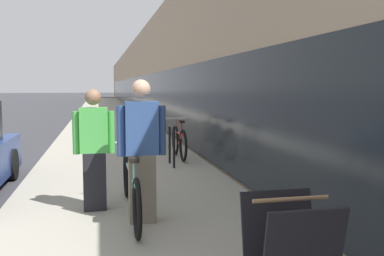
{
  "coord_description": "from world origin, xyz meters",
  "views": [
    {
      "loc": [
        4.54,
        -3.61,
        1.8
      ],
      "look_at": [
        8.37,
        13.98,
        0.02
      ],
      "focal_mm": 40.0,
      "sensor_mm": 36.0,
      "label": 1
    }
  ],
  "objects": [
    {
      "name": "bike_rack_hoop",
      "position": [
        6.0,
        5.1,
        0.65
      ],
      "size": [
        0.05,
        0.6,
        0.84
      ],
      "color": "black",
      "rests_on": "sidewalk_slab"
    },
    {
      "name": "cruiser_bike_middle",
      "position": [
        5.99,
        8.25,
        0.5
      ],
      "size": [
        0.52,
        1.79,
        0.84
      ],
      "color": "black",
      "rests_on": "sidewalk_slab"
    },
    {
      "name": "person_rider",
      "position": [
        5.03,
        1.53,
        1.01
      ],
      "size": [
        0.59,
        0.23,
        1.74
      ],
      "color": "#756B5B",
      "rests_on": "sidewalk_slab"
    },
    {
      "name": "cruiser_bike_nearest",
      "position": [
        6.33,
        6.0,
        0.52
      ],
      "size": [
        0.52,
        1.7,
        0.9
      ],
      "color": "black",
      "rests_on": "sidewalk_slab"
    },
    {
      "name": "tandem_bicycle",
      "position": [
        4.92,
        1.85,
        0.5
      ],
      "size": [
        0.52,
        2.53,
        0.85
      ],
      "color": "black",
      "rests_on": "sidewalk_slab"
    },
    {
      "name": "storefront_facade",
      "position": [
        11.86,
        29.0,
        2.4
      ],
      "size": [
        10.01,
        70.0,
        4.81
      ],
      "color": "tan",
      "rests_on": "ground"
    },
    {
      "name": "person_bystander",
      "position": [
        4.46,
        2.18,
        0.95
      ],
      "size": [
        0.55,
        0.22,
        1.62
      ],
      "color": "black",
      "rests_on": "sidewalk_slab"
    },
    {
      "name": "sidewalk_slab",
      "position": [
        5.02,
        21.0,
        0.07
      ],
      "size": [
        3.64,
        70.0,
        0.14
      ],
      "color": "#A39E8E",
      "rests_on": "ground"
    }
  ]
}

